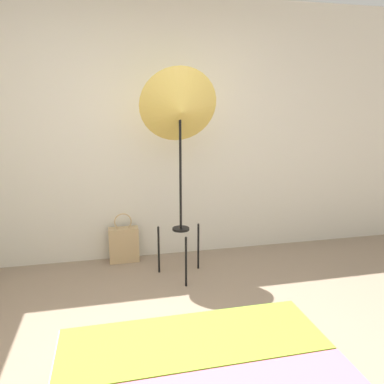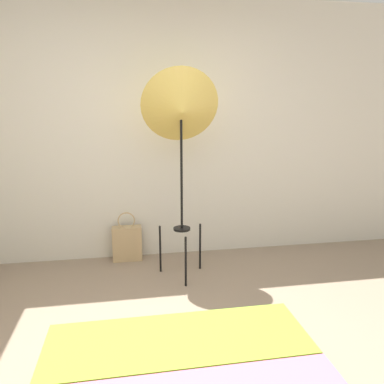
% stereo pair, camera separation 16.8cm
% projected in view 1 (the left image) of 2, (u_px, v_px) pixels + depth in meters
% --- Properties ---
extents(wall_back, '(8.00, 0.05, 2.60)m').
position_uv_depth(wall_back, '(140.00, 133.00, 3.74)').
color(wall_back, beige).
rests_on(wall_back, ground_plane).
extents(photo_umbrella, '(0.69, 0.44, 1.89)m').
position_uv_depth(photo_umbrella, '(180.00, 111.00, 3.20)').
color(photo_umbrella, black).
rests_on(photo_umbrella, ground_plane).
extents(tote_bag, '(0.30, 0.13, 0.51)m').
position_uv_depth(tote_bag, '(124.00, 244.00, 3.82)').
color(tote_bag, tan).
rests_on(tote_bag, ground_plane).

